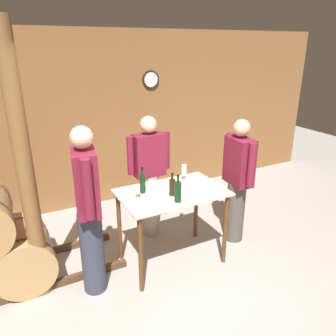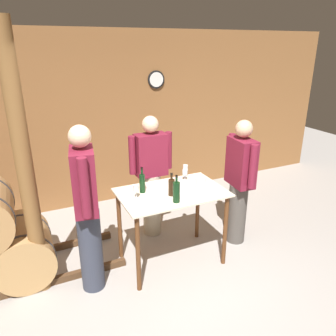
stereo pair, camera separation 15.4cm
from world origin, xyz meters
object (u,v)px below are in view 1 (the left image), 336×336
at_px(wine_glass_near_right, 184,168).
at_px(person_visitor_bearded, 238,179).
at_px(wine_glass_near_center, 184,172).
at_px(person_host, 88,210).
at_px(ice_bucket, 200,182).
at_px(person_visitor_with_scarf, 149,175).
at_px(wine_bottle_far_left, 143,183).
at_px(wine_bottle_left, 178,191).
at_px(wine_bottle_center, 172,187).
at_px(wine_glass_near_left, 137,189).
at_px(wooden_post, 25,173).

bearing_deg(wine_glass_near_right, person_visitor_bearded, -25.33).
xyz_separation_m(wine_glass_near_center, person_host, (-1.25, -0.28, -0.07)).
bearing_deg(ice_bucket, person_visitor_with_scarf, 112.61).
xyz_separation_m(wine_bottle_far_left, wine_bottle_left, (0.24, -0.38, 0.00)).
height_order(wine_bottle_far_left, wine_glass_near_right, wine_bottle_far_left).
distance_m(wine_bottle_center, ice_bucket, 0.38).
relative_size(wine_bottle_far_left, wine_bottle_left, 0.99).
bearing_deg(ice_bucket, person_visitor_bearded, 8.03).
distance_m(person_host, person_visitor_bearded, 1.93).
xyz_separation_m(wine_glass_near_center, person_visitor_bearded, (0.68, -0.19, -0.15)).
relative_size(wine_bottle_far_left, person_visitor_with_scarf, 0.18).
xyz_separation_m(wine_bottle_far_left, ice_bucket, (0.64, -0.18, -0.05)).
relative_size(wine_bottle_left, wine_glass_near_left, 1.93).
distance_m(wooden_post, wine_glass_near_center, 1.78).
distance_m(wine_glass_near_left, person_host, 0.55).
xyz_separation_m(wine_bottle_left, person_host, (-0.90, 0.19, -0.08)).
bearing_deg(wine_bottle_left, wine_bottle_center, 81.88).
xyz_separation_m(wine_glass_near_right, person_visitor_with_scarf, (-0.31, 0.36, -0.16)).
distance_m(wine_glass_near_right, person_visitor_bearded, 0.71).
bearing_deg(wine_bottle_far_left, person_visitor_bearded, -4.16).
distance_m(ice_bucket, person_host, 1.30).
height_order(wine_glass_near_right, ice_bucket, wine_glass_near_right).
height_order(wine_bottle_left, wine_glass_near_left, wine_bottle_left).
height_order(wine_glass_near_center, person_host, person_host).
bearing_deg(wine_glass_near_right, wine_bottle_center, -133.37).
bearing_deg(wine_glass_near_right, wine_bottle_left, -125.42).
xyz_separation_m(wine_glass_near_right, person_host, (-1.31, -0.39, -0.08)).
bearing_deg(wine_bottle_center, wine_bottle_far_left, 141.35).
xyz_separation_m(wine_bottle_far_left, person_visitor_bearded, (1.27, -0.09, -0.17)).
bearing_deg(wine_glass_near_left, wooden_post, 171.43).
bearing_deg(wine_bottle_left, person_host, 167.97).
relative_size(wine_bottle_left, ice_bucket, 2.23).
height_order(wine_bottle_far_left, ice_bucket, wine_bottle_far_left).
bearing_deg(ice_bucket, wine_glass_near_right, 89.10).
height_order(wine_glass_near_left, wine_glass_near_center, wine_glass_near_left).
bearing_deg(wine_glass_near_left, wine_glass_near_center, 17.07).
bearing_deg(wooden_post, wine_glass_near_right, 5.16).
relative_size(wine_glass_near_center, person_visitor_bearded, 0.08).
xyz_separation_m(wine_bottle_left, person_visitor_bearded, (1.03, 0.28, -0.17)).
bearing_deg(wine_glass_near_left, ice_bucket, -4.71).
distance_m(wine_bottle_left, wine_glass_near_right, 0.71).
bearing_deg(wine_glass_near_center, wine_glass_near_left, -162.93).
xyz_separation_m(wine_bottle_left, wine_bottle_center, (0.02, 0.17, -0.02)).
distance_m(wooden_post, person_host, 0.67).
distance_m(wine_bottle_center, person_visitor_bearded, 1.03).
relative_size(wine_bottle_far_left, ice_bucket, 2.21).
distance_m(wine_bottle_far_left, wine_bottle_left, 0.45).
bearing_deg(person_visitor_bearded, wine_bottle_far_left, 175.84).
height_order(wine_glass_near_center, wine_glass_near_right, wine_glass_near_right).
relative_size(wine_bottle_left, wine_glass_near_right, 1.93).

